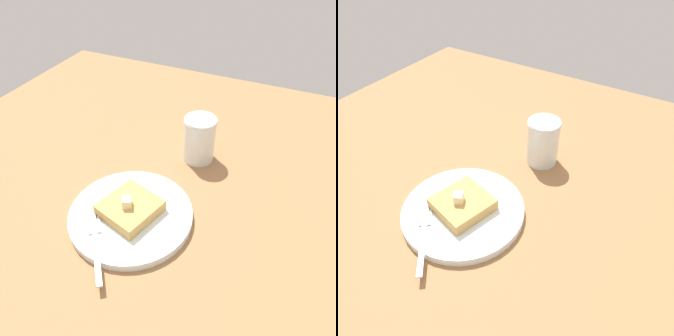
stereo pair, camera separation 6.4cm
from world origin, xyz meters
The scene contains 6 objects.
table_surface centered at (0.00, 0.00, 1.03)cm, with size 121.25×121.25×2.05cm, color olive.
plate centered at (3.75, 3.71, 2.96)cm, with size 22.46×22.46×1.56cm.
toast_slice_center centered at (3.75, 3.71, 4.76)cm, with size 9.09×9.29×2.29cm, color tan.
butter_pat_primary centered at (3.88, 4.39, 6.79)cm, with size 1.78×1.61×1.78cm, color #F4E7B6.
fork centered at (6.22, 11.33, 3.80)cm, with size 10.93×13.53×0.36cm.
syrup_jar centered at (-1.25, -17.96, 6.93)cm, with size 7.03×7.03×10.17cm.
Camera 2 is at (-24.43, 34.16, 48.14)cm, focal length 35.00 mm.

